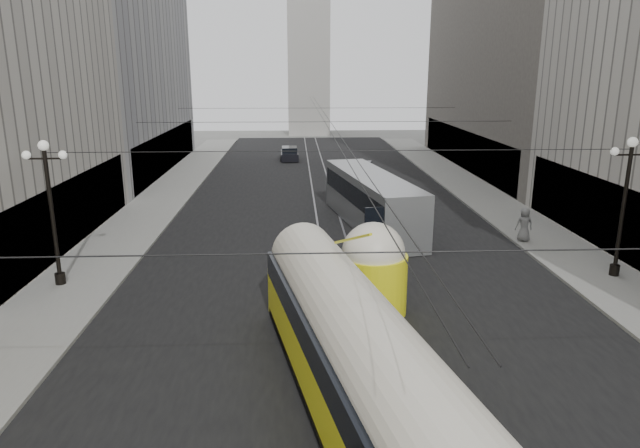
{
  "coord_description": "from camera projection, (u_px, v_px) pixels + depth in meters",
  "views": [
    {
      "loc": [
        -2.12,
        -6.24,
        9.36
      ],
      "look_at": [
        -1.22,
        14.02,
        3.85
      ],
      "focal_mm": 32.0,
      "sensor_mm": 36.0,
      "label": 1
    }
  ],
  "objects": [
    {
      "name": "catenary",
      "position": [
        329.0,
        124.0,
        37.39
      ],
      "size": [
        25.0,
        72.0,
        0.23
      ],
      "color": "black",
      "rests_on": "ground"
    },
    {
      "name": "road",
      "position": [
        326.0,
        208.0,
        39.9
      ],
      "size": [
        20.0,
        85.0,
        0.02
      ],
      "primitive_type": "cube",
      "color": "black",
      "rests_on": "ground"
    },
    {
      "name": "distant_tower",
      "position": [
        308.0,
        29.0,
        81.77
      ],
      "size": [
        6.0,
        6.0,
        31.36
      ],
      "color": "#B2AFA8",
      "rests_on": "ground"
    },
    {
      "name": "streetcar",
      "position": [
        357.0,
        357.0,
        15.47
      ],
      "size": [
        5.46,
        16.74,
        3.73
      ],
      "color": "#FCF715",
      "rests_on": "ground"
    },
    {
      "name": "sidewalk_right",
      "position": [
        479.0,
        195.0,
        43.76
      ],
      "size": [
        4.0,
        72.0,
        0.15
      ],
      "primitive_type": "cube",
      "color": "gray",
      "rests_on": "ground"
    },
    {
      "name": "lamppost_right_mid",
      "position": [
        625.0,
        199.0,
        25.47
      ],
      "size": [
        1.86,
        0.44,
        6.37
      ],
      "color": "black",
      "rests_on": "sidewalk_right"
    },
    {
      "name": "lamppost_left_mid",
      "position": [
        51.0,
        205.0,
        24.4
      ],
      "size": [
        1.86,
        0.44,
        6.37
      ],
      "color": "black",
      "rests_on": "sidewalk_left"
    },
    {
      "name": "pedestrian_sidewalk_right",
      "position": [
        524.0,
        224.0,
        31.44
      ],
      "size": [
        0.95,
        0.61,
        1.89
      ],
      "primitive_type": "imported",
      "rotation": [
        0.0,
        0.0,
        3.09
      ],
      "color": "slate",
      "rests_on": "sidewalk_right"
    },
    {
      "name": "sidewalk_left",
      "position": [
        164.0,
        197.0,
        42.74
      ],
      "size": [
        4.0,
        72.0,
        0.15
      ],
      "primitive_type": "cube",
      "color": "gray",
      "rests_on": "ground"
    },
    {
      "name": "building_left_far",
      "position": [
        91.0,
        11.0,
        50.24
      ],
      "size": [
        12.6,
        28.6,
        28.6
      ],
      "color": "#999999",
      "rests_on": "ground"
    },
    {
      "name": "sedan_white_far",
      "position": [
        360.0,
        172.0,
        49.86
      ],
      "size": [
        3.21,
        5.17,
        1.52
      ],
      "color": "silver",
      "rests_on": "ground"
    },
    {
      "name": "city_bus",
      "position": [
        371.0,
        198.0,
        34.75
      ],
      "size": [
        4.82,
        12.98,
        3.21
      ],
      "color": "#949799",
      "rests_on": "ground"
    },
    {
      "name": "rail_right",
      "position": [
        337.0,
        208.0,
        39.93
      ],
      "size": [
        0.12,
        85.0,
        0.04
      ],
      "primitive_type": "cube",
      "color": "gray",
      "rests_on": "ground"
    },
    {
      "name": "rail_left",
      "position": [
        315.0,
        208.0,
        39.86
      ],
      "size": [
        0.12,
        85.0,
        0.04
      ],
      "primitive_type": "cube",
      "color": "gray",
      "rests_on": "ground"
    },
    {
      "name": "sedan_dark_far",
      "position": [
        289.0,
        154.0,
        60.87
      ],
      "size": [
        1.92,
        4.43,
        1.38
      ],
      "color": "black",
      "rests_on": "ground"
    }
  ]
}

